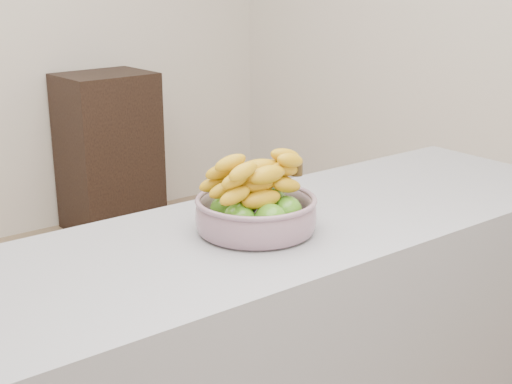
% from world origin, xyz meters
% --- Properties ---
extents(cabinet, '(0.54, 0.44, 0.94)m').
position_xyz_m(cabinet, '(0.78, 1.78, 0.47)').
color(cabinet, black).
rests_on(cabinet, ground).
extents(fruit_bowl, '(0.30, 0.30, 0.18)m').
position_xyz_m(fruit_bowl, '(-0.04, -0.72, 0.96)').
color(fruit_bowl, '#929CAF').
rests_on(fruit_bowl, counter).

